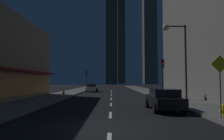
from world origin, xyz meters
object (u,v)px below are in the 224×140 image
at_px(traffic_light_near_right, 163,70).
at_px(car_parked_far, 93,88).
at_px(pedestrian_crossing_sign, 221,80).
at_px(car_parked_near, 164,99).
at_px(traffic_light_far_left, 87,76).
at_px(fire_hydrant_far_left, 64,93).
at_px(street_lamp_right, 176,44).

bearing_deg(traffic_light_near_right, car_parked_far, 119.87).
bearing_deg(pedestrian_crossing_sign, car_parked_near, 120.22).
bearing_deg(pedestrian_crossing_sign, traffic_light_far_left, 108.16).
relative_size(car_parked_near, pedestrian_crossing_sign, 1.34).
height_order(car_parked_near, traffic_light_far_left, traffic_light_far_left).
bearing_deg(fire_hydrant_far_left, pedestrian_crossing_sign, -51.94).
bearing_deg(street_lamp_right, car_parked_far, 113.40).
bearing_deg(car_parked_far, street_lamp_right, -66.60).
distance_m(car_parked_near, pedestrian_crossing_sign, 4.17).
distance_m(car_parked_near, street_lamp_right, 5.49).
height_order(car_parked_near, traffic_light_near_right, traffic_light_near_right).
height_order(car_parked_far, traffic_light_far_left, traffic_light_far_left).
bearing_deg(car_parked_near, pedestrian_crossing_sign, -59.78).
relative_size(car_parked_near, car_parked_far, 1.00).
bearing_deg(street_lamp_right, traffic_light_far_left, 111.57).
distance_m(car_parked_near, car_parked_far, 24.69).
relative_size(fire_hydrant_far_left, traffic_light_far_left, 0.16).
height_order(car_parked_near, pedestrian_crossing_sign, pedestrian_crossing_sign).
distance_m(traffic_light_near_right, pedestrian_crossing_sign, 11.27).
relative_size(fire_hydrant_far_left, street_lamp_right, 0.10).
bearing_deg(traffic_light_far_left, car_parked_near, -73.34).
distance_m(street_lamp_right, pedestrian_crossing_sign, 7.01).
bearing_deg(car_parked_near, fire_hydrant_far_left, 130.17).
bearing_deg(fire_hydrant_far_left, car_parked_near, -49.83).
height_order(street_lamp_right, pedestrian_crossing_sign, street_lamp_right).
bearing_deg(traffic_light_far_left, street_lamp_right, -68.43).
height_order(fire_hydrant_far_left, traffic_light_far_left, traffic_light_far_left).
xyz_separation_m(traffic_light_far_left, street_lamp_right, (10.88, -27.53, 1.87)).
bearing_deg(traffic_light_far_left, fire_hydrant_far_left, -91.20).
distance_m(car_parked_far, traffic_light_near_right, 18.44).
bearing_deg(fire_hydrant_far_left, street_lamp_right, -36.61).
xyz_separation_m(car_parked_near, traffic_light_far_left, (-9.10, 30.40, 2.45)).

